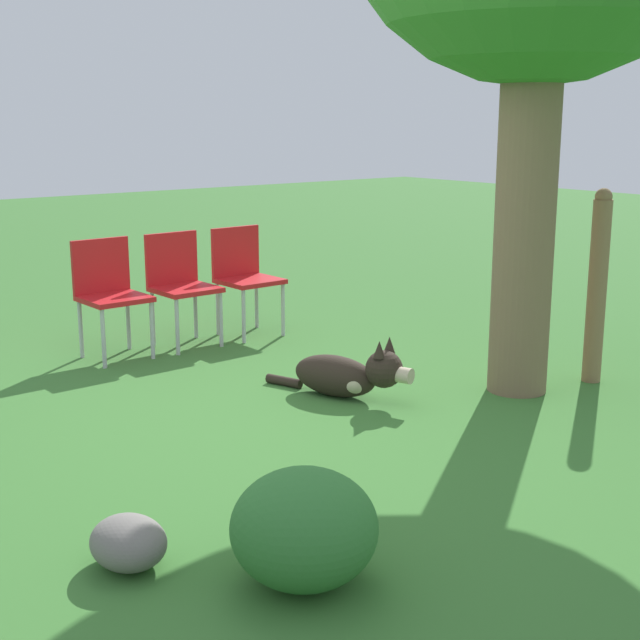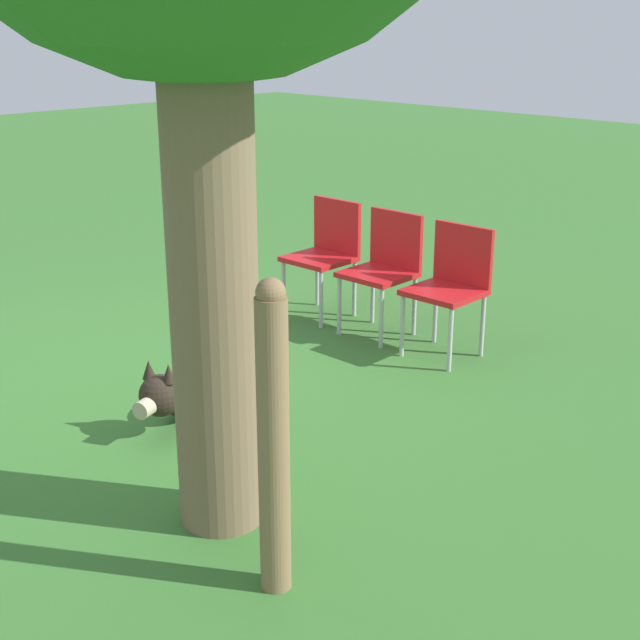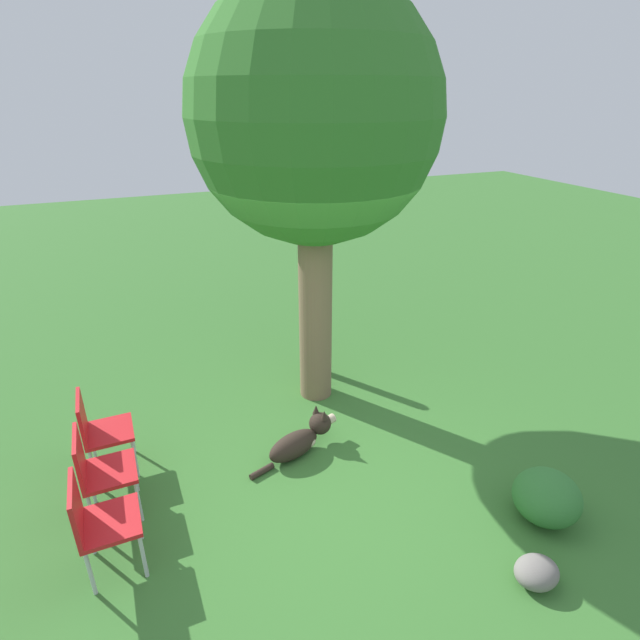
{
  "view_description": "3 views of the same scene",
  "coord_description": "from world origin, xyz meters",
  "px_view_note": "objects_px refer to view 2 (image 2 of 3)",
  "views": [
    {
      "loc": [
        3.9,
        -3.04,
        1.71
      ],
      "look_at": [
        -0.38,
        0.34,
        0.46
      ],
      "focal_mm": 50.0,
      "sensor_mm": 36.0,
      "label": 1
    },
    {
      "loc": [
        2.57,
        4.11,
        2.15
      ],
      "look_at": [
        -0.74,
        0.83,
        0.53
      ],
      "focal_mm": 50.0,
      "sensor_mm": 36.0,
      "label": 2
    },
    {
      "loc": [
        -1.49,
        -3.42,
        3.33
      ],
      "look_at": [
        0.47,
        1.38,
        0.94
      ],
      "focal_mm": 28.0,
      "sensor_mm": 36.0,
      "label": 3
    }
  ],
  "objects_px": {
    "dog": "(187,391)",
    "fence_post": "(273,440)",
    "red_chair_0": "(326,249)",
    "red_chair_2": "(452,281)",
    "red_chair_1": "(385,264)"
  },
  "relations": [
    {
      "from": "fence_post",
      "to": "dog",
      "type": "bearing_deg",
      "value": -115.37
    },
    {
      "from": "dog",
      "to": "red_chair_1",
      "type": "xyz_separation_m",
      "value": [
        -1.83,
        -0.14,
        0.35
      ]
    },
    {
      "from": "red_chair_2",
      "to": "dog",
      "type": "bearing_deg",
      "value": -14.96
    },
    {
      "from": "dog",
      "to": "red_chair_0",
      "type": "distance_m",
      "value": 2.0
    },
    {
      "from": "fence_post",
      "to": "red_chair_2",
      "type": "distance_m",
      "value": 2.75
    },
    {
      "from": "red_chair_0",
      "to": "red_chair_1",
      "type": "xyz_separation_m",
      "value": [
        0.01,
        0.58,
        0.0
      ]
    },
    {
      "from": "fence_post",
      "to": "red_chair_0",
      "type": "bearing_deg",
      "value": -139.0
    },
    {
      "from": "red_chair_1",
      "to": "red_chair_2",
      "type": "height_order",
      "value": "same"
    },
    {
      "from": "red_chair_0",
      "to": "red_chair_2",
      "type": "height_order",
      "value": "same"
    },
    {
      "from": "dog",
      "to": "red_chair_1",
      "type": "distance_m",
      "value": 1.86
    },
    {
      "from": "dog",
      "to": "fence_post",
      "type": "relative_size",
      "value": 0.8
    },
    {
      "from": "dog",
      "to": "fence_post",
      "type": "xyz_separation_m",
      "value": [
        0.71,
        1.5,
        0.49
      ]
    },
    {
      "from": "red_chair_0",
      "to": "dog",
      "type": "bearing_deg",
      "value": 19.82
    },
    {
      "from": "fence_post",
      "to": "red_chair_2",
      "type": "height_order",
      "value": "fence_post"
    },
    {
      "from": "dog",
      "to": "red_chair_0",
      "type": "relative_size",
      "value": 1.2
    }
  ]
}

